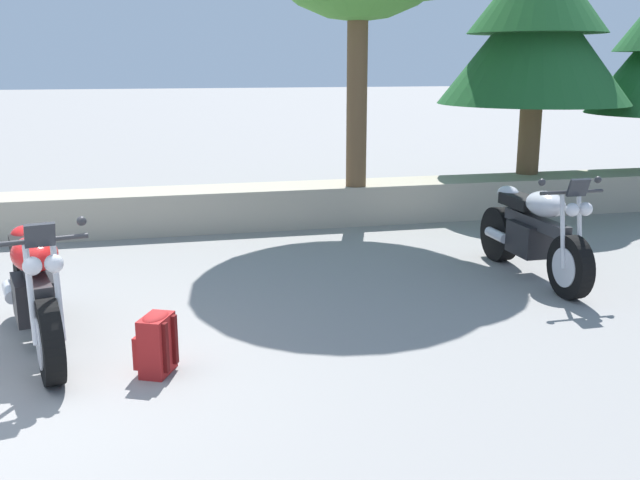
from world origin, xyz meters
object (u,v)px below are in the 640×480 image
object	(u,v)px
motorcycle_red_near_left	(36,291)
motorcycle_silver_centre	(534,233)
rider_backpack	(156,342)
pine_tree_mid_right	(537,26)

from	to	relation	value
motorcycle_red_near_left	motorcycle_silver_centre	world-z (taller)	same
motorcycle_silver_centre	rider_backpack	world-z (taller)	motorcycle_silver_centre
motorcycle_red_near_left	pine_tree_mid_right	distance (m)	8.24
pine_tree_mid_right	rider_backpack	bearing A→B (deg)	-138.83
motorcycle_silver_centre	pine_tree_mid_right	xyz separation A→B (m)	(1.82, 3.45, 2.26)
rider_backpack	pine_tree_mid_right	world-z (taller)	pine_tree_mid_right
motorcycle_red_near_left	rider_backpack	distance (m)	1.15
motorcycle_red_near_left	motorcycle_silver_centre	size ratio (longest dim) A/B	0.99
motorcycle_red_near_left	rider_backpack	size ratio (longest dim) A/B	4.34
rider_backpack	motorcycle_red_near_left	bearing A→B (deg)	142.69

